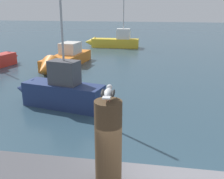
{
  "coord_description": "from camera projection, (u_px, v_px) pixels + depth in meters",
  "views": [
    {
      "loc": [
        -0.65,
        -3.03,
        3.76
      ],
      "look_at": [
        -1.12,
        -0.19,
        2.83
      ],
      "focal_mm": 42.48,
      "sensor_mm": 36.0,
      "label": 1
    }
  ],
  "objects": [
    {
      "name": "mooring_post",
      "position": [
        108.0,
        144.0,
        2.96
      ],
      "size": [
        0.3,
        0.3,
        1.02
      ],
      "primitive_type": "cylinder",
      "color": "#4C3823",
      "rests_on": "harbor_quay"
    },
    {
      "name": "seagull",
      "position": [
        108.0,
        93.0,
        2.78
      ],
      "size": [
        0.16,
        0.39,
        0.14
      ],
      "color": "#C66D60",
      "rests_on": "mooring_post"
    },
    {
      "name": "boat_yellow",
      "position": [
        112.0,
        41.0,
        24.31
      ],
      "size": [
        4.99,
        1.11,
        4.49
      ],
      "color": "yellow",
      "rests_on": "ground_plane"
    },
    {
      "name": "boat_orange",
      "position": [
        62.0,
        61.0,
        16.4
      ],
      "size": [
        2.07,
        5.86,
        1.7
      ],
      "color": "orange",
      "rests_on": "ground_plane"
    },
    {
      "name": "boat_navy",
      "position": [
        57.0,
        90.0,
        10.14
      ],
      "size": [
        3.9,
        1.71,
        5.13
      ],
      "color": "navy",
      "rests_on": "ground_plane"
    }
  ]
}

